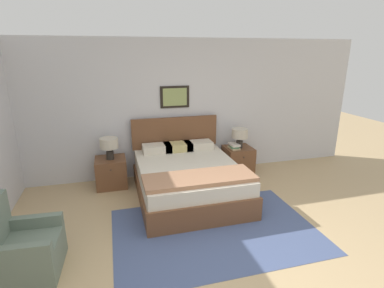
{
  "coord_description": "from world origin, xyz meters",
  "views": [
    {
      "loc": [
        -1.1,
        -2.58,
        2.35
      ],
      "look_at": [
        0.05,
        1.63,
        1.0
      ],
      "focal_mm": 28.0,
      "sensor_mm": 36.0,
      "label": 1
    }
  ],
  "objects_px": {
    "nightstand_near_window": "(111,172)",
    "table_lamp_near_window": "(109,145)",
    "bed": "(188,178)",
    "table_lamp_by_door": "(240,135)",
    "armchair": "(22,250)",
    "nightstand_by_door": "(238,160)"
  },
  "relations": [
    {
      "from": "armchair",
      "to": "table_lamp_near_window",
      "type": "xyz_separation_m",
      "value": [
        0.98,
        2.05,
        0.51
      ]
    },
    {
      "from": "nightstand_by_door",
      "to": "table_lamp_near_window",
      "type": "bearing_deg",
      "value": -179.45
    },
    {
      "from": "bed",
      "to": "armchair",
      "type": "xyz_separation_m",
      "value": [
        -2.21,
        -1.32,
        -0.03
      ]
    },
    {
      "from": "nightstand_by_door",
      "to": "table_lamp_near_window",
      "type": "height_order",
      "value": "table_lamp_near_window"
    },
    {
      "from": "nightstand_near_window",
      "to": "table_lamp_near_window",
      "type": "height_order",
      "value": "table_lamp_near_window"
    },
    {
      "from": "bed",
      "to": "nightstand_by_door",
      "type": "bearing_deg",
      "value": 31.14
    },
    {
      "from": "table_lamp_by_door",
      "to": "bed",
      "type": "bearing_deg",
      "value": -149.7
    },
    {
      "from": "bed",
      "to": "nightstand_by_door",
      "type": "height_order",
      "value": "bed"
    },
    {
      "from": "bed",
      "to": "nightstand_near_window",
      "type": "distance_m",
      "value": 1.45
    },
    {
      "from": "armchair",
      "to": "table_lamp_near_window",
      "type": "height_order",
      "value": "table_lamp_near_window"
    },
    {
      "from": "bed",
      "to": "nightstand_by_door",
      "type": "distance_m",
      "value": 1.45
    },
    {
      "from": "nightstand_near_window",
      "to": "table_lamp_near_window",
      "type": "relative_size",
      "value": 1.39
    },
    {
      "from": "bed",
      "to": "table_lamp_near_window",
      "type": "bearing_deg",
      "value": 149.58
    },
    {
      "from": "table_lamp_near_window",
      "to": "nightstand_by_door",
      "type": "bearing_deg",
      "value": 0.55
    },
    {
      "from": "table_lamp_by_door",
      "to": "nightstand_near_window",
      "type": "bearing_deg",
      "value": 179.45
    },
    {
      "from": "table_lamp_near_window",
      "to": "table_lamp_by_door",
      "type": "distance_m",
      "value": 2.48
    },
    {
      "from": "armchair",
      "to": "nightstand_by_door",
      "type": "bearing_deg",
      "value": 124.06
    },
    {
      "from": "armchair",
      "to": "nightstand_near_window",
      "type": "bearing_deg",
      "value": 157.98
    },
    {
      "from": "bed",
      "to": "nightstand_by_door",
      "type": "xyz_separation_m",
      "value": [
        1.24,
        0.75,
        -0.06
      ]
    },
    {
      "from": "table_lamp_near_window",
      "to": "bed",
      "type": "bearing_deg",
      "value": -30.42
    },
    {
      "from": "nightstand_by_door",
      "to": "table_lamp_by_door",
      "type": "distance_m",
      "value": 0.53
    },
    {
      "from": "nightstand_near_window",
      "to": "armchair",
      "type": "bearing_deg",
      "value": -115.15
    }
  ]
}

